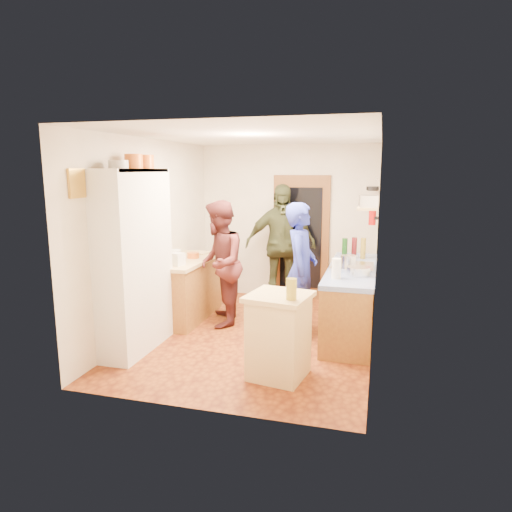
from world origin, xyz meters
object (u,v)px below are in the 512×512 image
at_px(person_hob, 303,270).
at_px(person_left, 222,263).
at_px(hutch_body, 135,261).
at_px(right_counter_base, 351,302).
at_px(island_base, 279,338).
at_px(person_back, 281,245).

relative_size(person_hob, person_left, 1.00).
bearing_deg(hutch_body, right_counter_base, 27.47).
distance_m(island_base, person_left, 1.93).
xyz_separation_m(hutch_body, person_left, (0.69, 1.16, -0.21)).
distance_m(person_left, person_back, 1.38).
bearing_deg(person_hob, right_counter_base, -66.02).
height_order(island_base, person_back, person_back).
distance_m(island_base, person_hob, 1.40).
bearing_deg(person_hob, hutch_body, 116.49).
xyz_separation_m(right_counter_base, island_base, (-0.65, -1.62, 0.01)).
relative_size(right_counter_base, person_back, 1.12).
relative_size(right_counter_base, person_left, 1.24).
bearing_deg(person_left, right_counter_base, 78.35).
xyz_separation_m(person_hob, person_back, (-0.59, 1.39, 0.10)).
distance_m(hutch_body, right_counter_base, 2.90).
relative_size(right_counter_base, island_base, 2.56).
height_order(right_counter_base, person_hob, person_hob).
bearing_deg(person_left, island_base, 22.04).
height_order(hutch_body, person_back, hutch_body).
relative_size(island_base, person_left, 0.48).
relative_size(hutch_body, island_base, 2.56).
relative_size(hutch_body, right_counter_base, 1.00).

